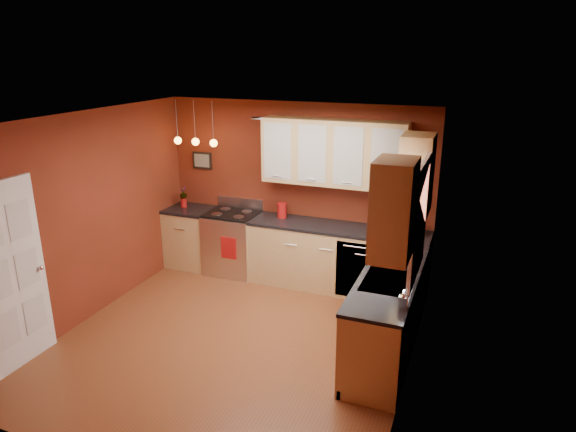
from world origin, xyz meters
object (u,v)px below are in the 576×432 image
at_px(coffee_maker, 413,228).
at_px(soap_pump, 403,299).
at_px(red_canister, 282,210).
at_px(gas_range, 233,242).
at_px(sink, 387,283).

height_order(coffee_maker, soap_pump, coffee_maker).
relative_size(red_canister, coffee_maker, 0.93).
relative_size(coffee_maker, soap_pump, 1.27).
bearing_deg(red_canister, soap_pump, -45.70).
relative_size(gas_range, coffee_maker, 4.73).
relative_size(gas_range, soap_pump, 6.01).
distance_m(red_canister, soap_pump, 3.01).
height_order(red_canister, coffee_maker, coffee_maker).
xyz_separation_m(gas_range, red_canister, (0.77, 0.10, 0.57)).
height_order(gas_range, sink, sink).
xyz_separation_m(gas_range, sink, (2.62, -1.50, 0.43)).
bearing_deg(coffee_maker, gas_range, 176.82).
bearing_deg(gas_range, coffee_maker, 0.35).
bearing_deg(red_canister, coffee_maker, -2.52).
distance_m(red_canister, coffee_maker, 1.90).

